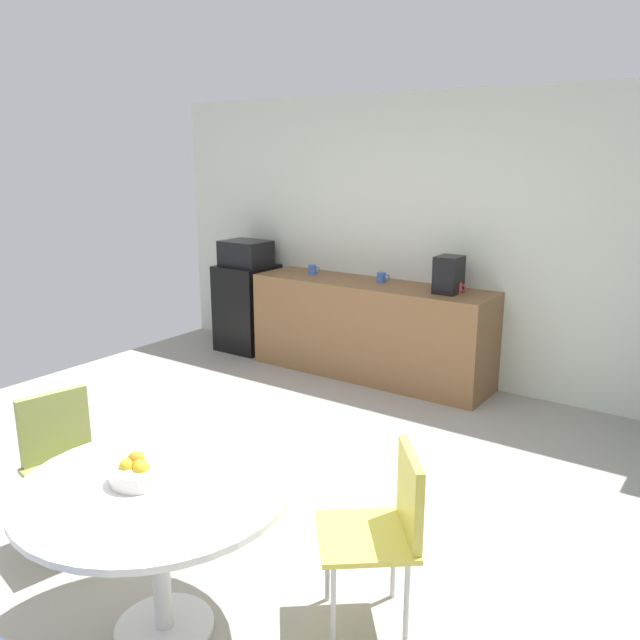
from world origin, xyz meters
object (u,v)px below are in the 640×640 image
object	(u,v)px
chair_olive	(63,451)
mug_white	(313,270)
round_table	(157,511)
mini_fridge	(247,307)
microwave	(246,253)
mug_red	(458,288)
chair_yellow	(388,518)
fruit_bowl	(138,471)
mug_green	(382,277)
coffee_maker	(449,275)

from	to	relation	value
chair_olive	mug_white	distance (m)	3.44
round_table	mini_fridge	bearing A→B (deg)	126.07
microwave	mug_red	world-z (taller)	microwave
chair_yellow	chair_olive	bearing A→B (deg)	-166.50
round_table	fruit_bowl	world-z (taller)	fruit_bowl
chair_yellow	fruit_bowl	world-z (taller)	fruit_bowl
chair_olive	mug_red	xyz separation A→B (m)	(0.80, 3.33, 0.43)
mug_red	chair_yellow	bearing A→B (deg)	-71.70
mini_fridge	mug_white	distance (m)	0.97
fruit_bowl	mug_red	distance (m)	3.56
mug_green	coffee_maker	world-z (taller)	coffee_maker
mug_red	mini_fridge	bearing A→B (deg)	-179.22
fruit_bowl	mug_green	world-z (taller)	mug_green
mug_white	coffee_maker	bearing A→B (deg)	-1.65
microwave	mug_red	bearing A→B (deg)	0.78
mini_fridge	chair_yellow	xyz separation A→B (m)	(3.33, -2.87, 0.07)
mini_fridge	mug_white	size ratio (longest dim) A/B	7.09
mug_green	mug_red	xyz separation A→B (m)	(0.77, -0.05, 0.00)
microwave	coffee_maker	size ratio (longest dim) A/B	1.50
fruit_bowl	mug_green	size ratio (longest dim) A/B	1.92
coffee_maker	mug_white	bearing A→B (deg)	178.35
round_table	chair_yellow	size ratio (longest dim) A/B	1.40
microwave	mug_white	size ratio (longest dim) A/B	3.72
mini_fridge	chair_yellow	distance (m)	4.40
chair_olive	fruit_bowl	xyz separation A→B (m)	(0.90, -0.22, 0.25)
mini_fridge	round_table	world-z (taller)	mini_fridge
mini_fridge	coffee_maker	xyz separation A→B (m)	(2.29, 0.00, 0.60)
round_table	mug_green	world-z (taller)	mug_green
mug_white	chair_olive	bearing A→B (deg)	-77.53
round_table	coffee_maker	size ratio (longest dim) A/B	3.64
mug_white	mug_red	world-z (taller)	same
chair_yellow	chair_olive	size ratio (longest dim) A/B	1.00
microwave	chair_olive	size ratio (longest dim) A/B	0.58
mug_red	round_table	bearing A→B (deg)	-87.04
microwave	mug_green	distance (m)	1.60
fruit_bowl	mug_green	bearing A→B (deg)	103.72
microwave	round_table	distance (m)	4.35
mug_red	coffee_maker	size ratio (longest dim) A/B	0.40
chair_yellow	fruit_bowl	distance (m)	1.10
round_table	chair_yellow	bearing A→B (deg)	38.96
chair_yellow	coffee_maker	size ratio (longest dim) A/B	2.59
chair_olive	mini_fridge	bearing A→B (deg)	115.50
microwave	chair_yellow	bearing A→B (deg)	-40.80
round_table	coffee_maker	distance (m)	3.54
microwave	mug_green	world-z (taller)	microwave
fruit_bowl	mug_white	world-z (taller)	mug_white
chair_yellow	fruit_bowl	xyz separation A→B (m)	(-0.86, -0.65, 0.25)
mini_fridge	round_table	size ratio (longest dim) A/B	0.79
round_table	coffee_maker	world-z (taller)	coffee_maker
coffee_maker	mini_fridge	bearing A→B (deg)	180.00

